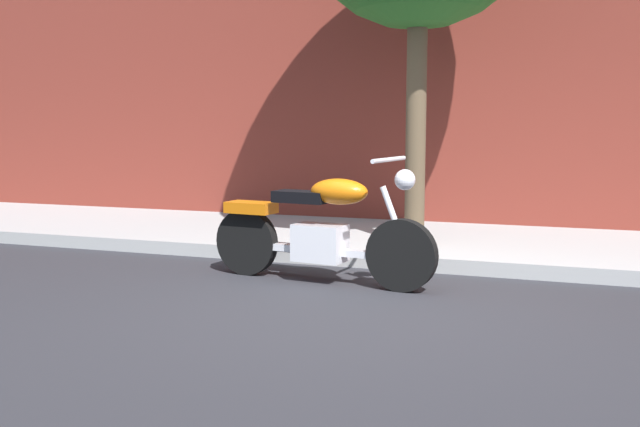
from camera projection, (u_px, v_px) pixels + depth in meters
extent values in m
plane|color=#28282D|center=(357.00, 305.00, 5.42)|extent=(60.00, 60.00, 0.00)
cube|color=#9F9F9F|center=(425.00, 243.00, 7.86)|extent=(24.67, 2.52, 0.14)
cylinder|color=black|center=(402.00, 255.00, 5.83)|extent=(0.61, 0.18, 0.60)
cylinder|color=black|center=(247.00, 242.00, 6.50)|extent=(0.61, 0.18, 0.60)
cube|color=silver|center=(320.00, 243.00, 6.16)|extent=(0.47, 0.33, 0.32)
cube|color=silver|center=(320.00, 251.00, 6.17)|extent=(1.35, 0.25, 0.06)
ellipsoid|color=#D1660C|center=(339.00, 192.00, 6.02)|extent=(0.55, 0.32, 0.22)
cube|color=black|center=(302.00, 197.00, 6.19)|extent=(0.51, 0.30, 0.10)
cube|color=#D1660C|center=(251.00, 207.00, 6.44)|extent=(0.47, 0.29, 0.10)
cylinder|color=silver|center=(395.00, 221.00, 5.82)|extent=(0.28, 0.08, 0.58)
cylinder|color=silver|center=(389.00, 160.00, 5.79)|extent=(0.12, 0.70, 0.04)
sphere|color=silver|center=(405.00, 180.00, 5.75)|extent=(0.17, 0.17, 0.17)
cylinder|color=silver|center=(303.00, 249.00, 6.42)|extent=(0.80, 0.19, 0.09)
cylinder|color=brown|center=(416.00, 117.00, 7.21)|extent=(0.20, 0.20, 2.88)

